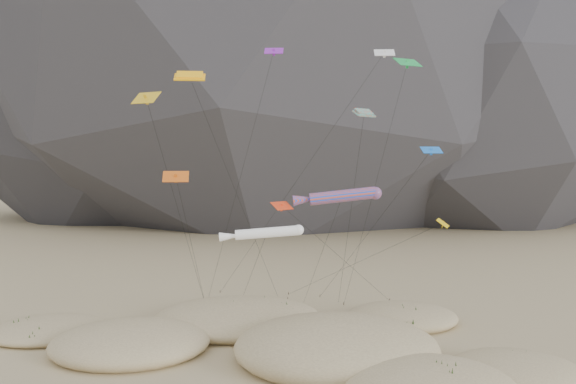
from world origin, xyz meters
name	(u,v)px	position (x,y,z in m)	size (l,w,h in m)	color
ground	(284,382)	(0.00, 0.00, 0.00)	(500.00, 500.00, 0.00)	#CCB789
dunes	(260,352)	(-1.73, 4.31, 0.72)	(48.89, 37.72, 4.47)	#CCB789
dune_grass	(266,353)	(-1.24, 3.94, 0.84)	(43.84, 28.32, 1.48)	black
kite_stakes	(288,298)	(1.52, 23.81, 0.15)	(20.71, 6.76, 0.30)	#3F2D1E
rainbow_tube_kite	(339,196)	(5.45, 10.17, 12.82)	(8.06, 13.05, 13.72)	#E94C18
white_tube_kite	(263,233)	(-1.39, 7.68, 9.88)	(7.21, 14.62, 10.59)	white
orange_parafoil	(191,79)	(-7.87, 11.74, 23.36)	(9.74, 14.68, 24.14)	#FFAE0D
multi_parafoil	(364,115)	(8.24, 13.64, 20.31)	(2.47, 9.87, 21.00)	red
delta_kites	(315,128)	(3.45, 12.09, 19.06)	(28.06, 21.67, 27.01)	silver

